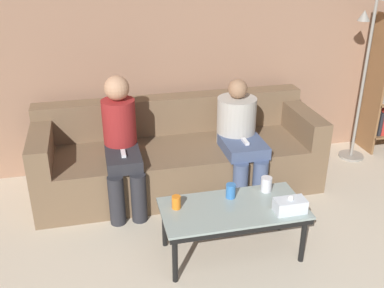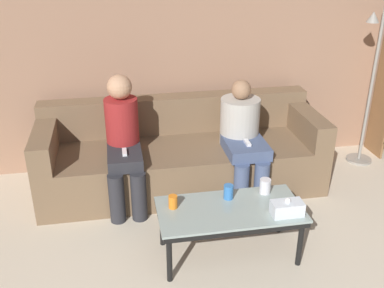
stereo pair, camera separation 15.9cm
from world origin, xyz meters
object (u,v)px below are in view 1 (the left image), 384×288
(seated_person_mid_left, at_px, (240,133))
(seated_person_left_end, at_px, (121,141))
(cup_near_right, at_px, (176,202))
(couch, at_px, (178,156))
(cup_far_center, at_px, (266,184))
(standing_lamp, at_px, (368,59))
(cup_near_left, at_px, (231,191))
(coffee_table, at_px, (233,212))
(tissue_box, at_px, (290,205))

(seated_person_mid_left, bearing_deg, seated_person_left_end, -179.59)
(cup_near_right, bearing_deg, couch, 77.97)
(cup_far_center, xyz_separation_m, standing_lamp, (1.45, 1.09, 0.61))
(cup_near_left, bearing_deg, coffee_table, -99.26)
(cup_far_center, bearing_deg, couch, 117.43)
(couch, relative_size, cup_near_left, 23.31)
(coffee_table, relative_size, seated_person_mid_left, 1.01)
(couch, distance_m, coffee_table, 1.13)
(couch, distance_m, seated_person_left_end, 0.64)
(standing_lamp, bearing_deg, coffee_table, -144.63)
(standing_lamp, distance_m, seated_person_mid_left, 1.55)
(couch, height_order, standing_lamp, standing_lamp)
(couch, xyz_separation_m, cup_far_center, (0.49, -0.95, 0.16))
(cup_far_center, bearing_deg, seated_person_left_end, 144.29)
(cup_near_left, xyz_separation_m, seated_person_mid_left, (0.32, 0.77, 0.10))
(cup_near_right, height_order, seated_person_mid_left, seated_person_mid_left)
(cup_near_left, distance_m, seated_person_mid_left, 0.84)
(cup_near_right, bearing_deg, tissue_box, -16.50)
(cup_near_left, relative_size, cup_far_center, 0.96)
(tissue_box, distance_m, seated_person_left_end, 1.50)
(couch, bearing_deg, cup_far_center, -62.57)
(cup_near_left, distance_m, cup_far_center, 0.29)
(tissue_box, relative_size, seated_person_left_end, 0.19)
(tissue_box, bearing_deg, standing_lamp, 45.03)
(cup_near_left, height_order, standing_lamp, standing_lamp)
(seated_person_mid_left, bearing_deg, standing_lamp, 13.96)
(coffee_table, xyz_separation_m, tissue_box, (0.37, -0.15, 0.09))
(couch, xyz_separation_m, seated_person_left_end, (-0.53, -0.22, 0.30))
(cup_near_left, bearing_deg, seated_person_left_end, 133.72)
(coffee_table, bearing_deg, cup_far_center, 27.26)
(couch, relative_size, cup_near_right, 26.57)
(coffee_table, distance_m, standing_lamp, 2.28)
(tissue_box, bearing_deg, seated_person_mid_left, 91.23)
(coffee_table, distance_m, cup_near_right, 0.42)
(cup_near_left, distance_m, tissue_box, 0.45)
(couch, height_order, cup_far_center, couch)
(seated_person_mid_left, bearing_deg, cup_near_left, -112.92)
(cup_far_center, height_order, seated_person_mid_left, seated_person_mid_left)
(cup_near_right, bearing_deg, cup_far_center, 6.33)
(tissue_box, xyz_separation_m, seated_person_mid_left, (-0.02, 1.05, 0.11))
(cup_far_center, bearing_deg, cup_near_right, -173.67)
(couch, bearing_deg, standing_lamp, 4.23)
(coffee_table, bearing_deg, couch, 99.18)
(cup_far_center, relative_size, seated_person_left_end, 0.10)
(couch, xyz_separation_m, standing_lamp, (1.95, 0.14, 0.77))
(couch, bearing_deg, cup_near_left, -78.37)
(coffee_table, height_order, cup_near_right, cup_near_right)
(standing_lamp, bearing_deg, seated_person_left_end, -171.70)
(couch, relative_size, tissue_box, 11.66)
(standing_lamp, relative_size, seated_person_mid_left, 1.69)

